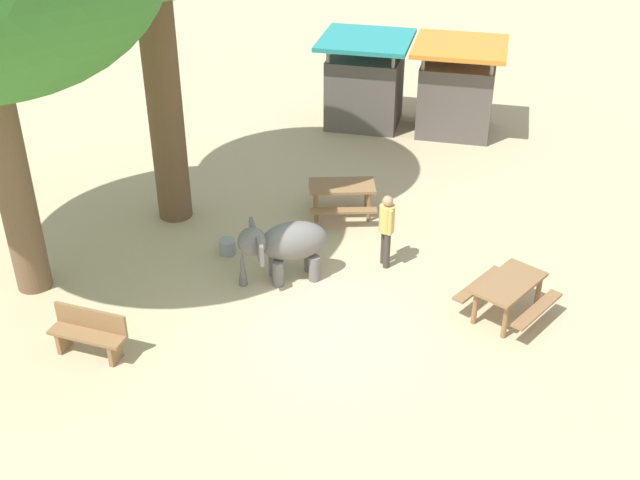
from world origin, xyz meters
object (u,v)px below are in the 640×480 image
Objects in this scene: wooden_bench at (89,332)px; picnic_table_far at (508,290)px; market_stall_teal at (365,86)px; person_handler at (387,225)px; market_stall_orange at (456,93)px; elephant at (284,244)px; feed_bucket at (227,247)px; picnic_table_near at (342,192)px.

picnic_table_far is at bearing -152.77° from wooden_bench.
picnic_table_far is 0.80× the size of market_stall_teal.
market_stall_teal is (-1.83, 7.48, 0.19)m from person_handler.
market_stall_orange reaches higher than wooden_bench.
elephant reaches higher than feed_bucket.
feed_bucket is (-1.46, 0.67, -0.65)m from elephant.
person_handler is 0.88× the size of picnic_table_near.
feed_bucket is (-2.03, -2.23, -0.43)m from picnic_table_near.
elephant is 4.12m from wooden_bench.
picnic_table_near and picnic_table_far have the same top height.
person_handler is 3.46m from feed_bucket.
wooden_bench is (-2.71, -3.09, -0.34)m from elephant.
picnic_table_near reaches higher than feed_bucket.
picnic_table_far is (7.11, 2.81, 0.12)m from wooden_bench.
market_stall_teal reaches higher than wooden_bench.
market_stall_orange is at bearing 62.12° from feed_bucket.
market_stall_orange is 7.00× the size of feed_bucket.
picnic_table_far is at bearing -78.73° from market_stall_orange.
person_handler is 0.64× the size of market_stall_orange.
feed_bucket is (1.25, 3.75, -0.31)m from wooden_bench.
elephant is at bearing -90.40° from market_stall_teal.
person_handler reaches higher than picnic_table_near.
picnic_table_far is 0.80× the size of market_stall_orange.
person_handler is 0.80× the size of picnic_table_far.
elephant is 1.11× the size of person_handler.
market_stall_teal reaches higher than feed_bucket.
market_stall_orange is (-1.74, 8.74, 0.55)m from picnic_table_far.
person_handler is at bearing -132.81° from wooden_bench.
market_stall_orange is (2.09, 5.56, 0.55)m from picnic_table_near.
wooden_bench is at bearing -103.49° from market_stall_teal.
picnic_table_near is 0.73× the size of market_stall_teal.
elephant is at bearing -125.59° from wooden_bench.
market_stall_orange is (0.77, 7.48, 0.19)m from person_handler.
wooden_bench is at bearing 14.04° from person_handler.
picnic_table_far is 5.63× the size of feed_bucket.
market_stall_orange reaches higher than feed_bucket.
picnic_table_far is at bearing 125.90° from person_handler.
picnic_table_near is at bearing -110.61° from market_stall_orange.
market_stall_teal is at bearing 180.00° from market_stall_orange.
market_stall_orange reaches higher than picnic_table_near.
elephant is 2.13m from person_handler.
market_stall_teal reaches higher than person_handler.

